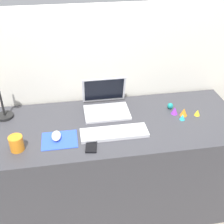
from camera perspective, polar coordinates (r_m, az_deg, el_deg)
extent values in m
plane|color=gray|center=(2.39, 0.24, -16.88)|extent=(6.00, 6.00, 0.00)
cube|color=silver|center=(2.20, -1.27, 2.32)|extent=(2.87, 0.05, 1.40)
cube|color=#38383D|center=(2.12, 0.27, -10.45)|extent=(1.67, 0.64, 0.74)
cube|color=silver|center=(1.97, -1.01, -0.07)|extent=(0.30, 0.21, 0.01)
cube|color=silver|center=(2.03, -1.58, 4.36)|extent=(0.30, 0.06, 0.20)
cube|color=black|center=(2.02, -1.55, 4.32)|extent=(0.27, 0.04, 0.17)
cube|color=silver|center=(1.78, 0.43, -4.07)|extent=(0.41, 0.13, 0.02)
cube|color=blue|center=(1.77, -10.17, -5.38)|extent=(0.21, 0.17, 0.00)
ellipsoid|color=silver|center=(1.77, -10.79, -4.58)|extent=(0.06, 0.10, 0.03)
cube|color=black|center=(1.70, -4.04, -6.47)|extent=(0.08, 0.14, 0.01)
cylinder|color=black|center=(2.06, -20.10, -0.75)|extent=(0.11, 0.11, 0.02)
cylinder|color=orange|center=(1.74, -18.11, -5.82)|extent=(0.08, 0.08, 0.09)
ellipsoid|color=teal|center=(2.06, 11.26, 1.16)|extent=(0.04, 0.04, 0.04)
cone|color=#28B7CC|center=(1.96, 13.55, -0.95)|extent=(0.04, 0.04, 0.04)
cone|color=yellow|center=(2.03, 16.28, -0.09)|extent=(0.04, 0.04, 0.04)
cone|color=orange|center=(2.00, 13.80, 0.00)|extent=(0.05, 0.05, 0.05)
cone|color=purple|center=(2.00, 12.09, 0.29)|extent=(0.05, 0.05, 0.05)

